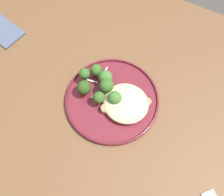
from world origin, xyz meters
name	(u,v)px	position (x,y,z in m)	size (l,w,h in m)	color
ground	(118,155)	(0.00, 0.00, 0.00)	(6.00, 6.00, 0.00)	#47423D
wooden_dining_table	(122,116)	(0.00, 0.00, 0.66)	(1.40, 1.00, 0.74)	brown
dinner_plate	(112,100)	(-0.04, 0.01, 0.75)	(0.29, 0.29, 0.02)	maroon
noodle_bed	(126,103)	(0.01, 0.01, 0.77)	(0.14, 0.13, 0.03)	beige
seared_scallop_half_hidden	(125,101)	(0.00, 0.01, 0.76)	(0.03, 0.03, 0.01)	#DBB77A
seared_scallop_right_edge	(105,109)	(-0.04, -0.04, 0.76)	(0.03, 0.03, 0.02)	#E5C689
seared_scallop_center_golden	(120,92)	(-0.03, 0.03, 0.76)	(0.03, 0.03, 0.01)	#DBB77A
seared_scallop_large_seared	(147,102)	(0.06, 0.04, 0.76)	(0.02, 0.02, 0.01)	#DBB77A
broccoli_floret_near_rim	(96,70)	(-0.12, 0.06, 0.78)	(0.04, 0.04, 0.05)	#7A994C
broccoli_floret_tall_stalk	(107,86)	(-0.07, 0.02, 0.79)	(0.04, 0.04, 0.06)	#7A994C
broccoli_floret_center_pile	(105,77)	(-0.09, 0.05, 0.78)	(0.04, 0.04, 0.05)	#89A356
broccoli_floret_front_edge	(84,88)	(-0.13, -0.01, 0.78)	(0.04, 0.04, 0.06)	#89A356
broccoli_floret_small_sprig	(115,98)	(-0.03, 0.00, 0.78)	(0.04, 0.04, 0.05)	#89A356
broccoli_floret_beside_noodles	(99,98)	(-0.07, -0.02, 0.78)	(0.04, 0.04, 0.05)	#89A356
broccoli_floret_left_leaning	(85,74)	(-0.15, 0.03, 0.79)	(0.03, 0.03, 0.06)	#7A994C
onion_sliver_pale_crescent	(98,96)	(-0.08, -0.01, 0.75)	(0.05, 0.01, 0.00)	silver
onion_sliver_short_strip	(105,73)	(-0.10, 0.08, 0.75)	(0.04, 0.01, 0.00)	silver
onion_sliver_long_sliver	(92,81)	(-0.13, 0.03, 0.75)	(0.04, 0.01, 0.00)	silver
folded_napkin	(2,30)	(-0.51, 0.06, 0.74)	(0.15, 0.09, 0.01)	#4C566B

